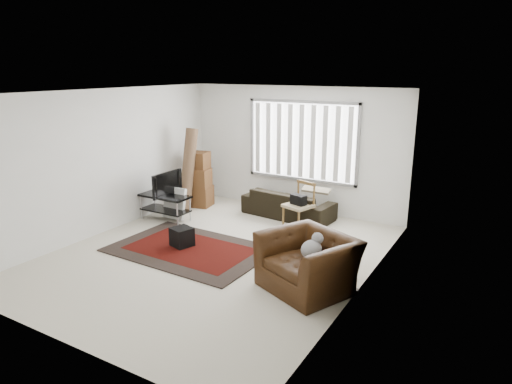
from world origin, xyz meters
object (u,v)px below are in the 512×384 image
moving_boxes (200,181)px  armchair (308,259)px  tv_stand (165,202)px  side_chair (299,203)px  sofa (288,200)px

moving_boxes → armchair: 4.54m
tv_stand → side_chair: size_ratio=1.18×
tv_stand → armchair: bearing=-19.2°
side_chair → tv_stand: bearing=-142.4°
moving_boxes → armchair: bearing=-33.3°
moving_boxes → armchair: size_ratio=0.80×
tv_stand → sofa: (2.10, 1.48, -0.01)m
tv_stand → moving_boxes: size_ratio=0.86×
moving_boxes → side_chair: moving_boxes is taller
sofa → moving_boxes: bearing=14.2°
tv_stand → sofa: 2.57m
moving_boxes → armchair: moving_boxes is taller
side_chair → armchair: 2.58m
sofa → side_chair: bearing=139.1°
side_chair → armchair: (1.21, -2.28, -0.04)m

